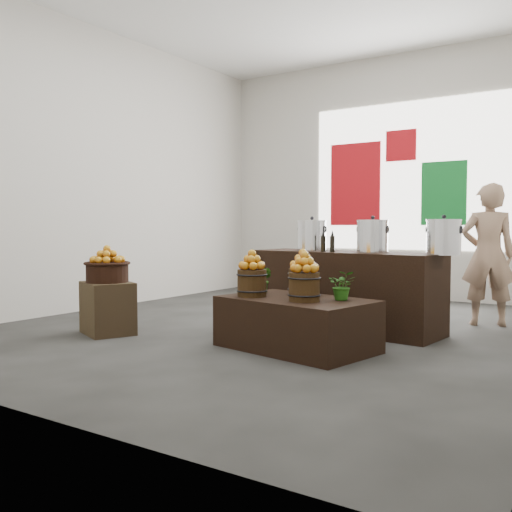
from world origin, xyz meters
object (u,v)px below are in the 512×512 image
Objects in this scene: counter at (344,291)px; stock_pot_left at (312,236)px; stock_pot_center at (373,237)px; shopper at (488,255)px; display_table at (296,324)px; stock_pot_right at (444,238)px; crate at (108,308)px; wicker_basket at (107,273)px.

stock_pot_left is (-0.44, 0.05, 0.62)m from counter.
shopper reaches higher than stock_pot_center.
counter is at bearing -5.89° from stock_pot_left.
shopper is at bearing 73.68° from display_table.
stock_pot_right is (0.79, -0.08, 0.00)m from stock_pot_center.
stock_pot_center is (0.35, -0.04, 0.62)m from counter.
display_table is at bearing -81.42° from counter.
stock_pot_left reaches higher than display_table.
counter is (-0.06, 1.22, 0.20)m from display_table.
stock_pot_center is at bearing 0.00° from counter.
stock_pot_left is at bearing 46.56° from crate.
display_table is at bearing 41.35° from shopper.
wicker_basket is 4.42m from shopper.
stock_pot_left and stock_pot_right have the same top height.
counter is at bearing 38.88° from crate.
stock_pot_right is 1.34m from shopper.
stock_pot_center is at bearing 174.11° from stock_pot_right.
crate is 2.17m from display_table.
stock_pot_left is at bearing 46.56° from wicker_basket.
stock_pot_center is (0.79, -0.08, 0.00)m from stock_pot_left.
counter is 0.71m from stock_pot_center.
stock_pot_right reaches higher than crate.
stock_pot_right is at bearing 61.49° from shopper.
display_table is 2.78m from shopper.
crate is 0.39m from wicker_basket.
wicker_basket is 3.58m from stock_pot_right.
crate is at bearing -133.44° from stock_pot_left.
shopper is at bearing 40.32° from crate.
stock_pot_left is (-0.50, 1.26, 0.82)m from display_table.
crate is at bearing 0.00° from wicker_basket.
counter reaches higher than crate.
stock_pot_right is (1.14, -0.12, 0.62)m from counter.
stock_pot_center is at bearing 30.79° from shopper.
counter is 6.47× the size of stock_pot_left.
stock_pot_center reaches higher than wicker_basket.
stock_pot_left is 2.10m from shopper.
crate is 2.66m from counter.
stock_pot_left is at bearing 122.73° from display_table.
stock_pot_center is 0.80m from stock_pot_right.
display_table is 4.22× the size of stock_pot_right.
shopper is (0.96, 1.23, -0.22)m from stock_pot_center.
stock_pot_left is 0.20× the size of shopper.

